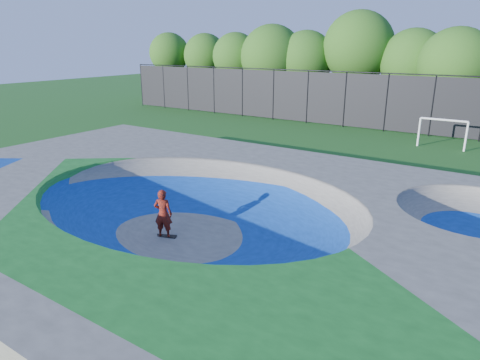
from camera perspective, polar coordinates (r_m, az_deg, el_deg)
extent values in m
plane|color=#195116|center=(13.88, -6.07, -7.66)|extent=(120.00, 120.00, 0.00)
cube|color=gray|center=(13.57, -6.17, -4.80)|extent=(22.00, 14.00, 1.50)
imported|color=red|center=(13.74, -10.21, -4.45)|extent=(0.69, 0.58, 1.61)
cube|color=black|center=(14.05, -10.04, -7.40)|extent=(0.80, 0.53, 0.05)
cylinder|color=white|center=(28.07, 22.76, 5.93)|extent=(0.12, 0.12, 1.71)
cylinder|color=white|center=(27.72, 27.92, 5.11)|extent=(0.12, 0.12, 1.71)
cylinder|color=white|center=(27.73, 25.56, 7.24)|extent=(2.56, 0.12, 0.12)
cylinder|color=black|center=(44.51, -12.99, 12.21)|extent=(0.09, 0.09, 4.00)
cylinder|color=black|center=(42.40, -10.12, 12.13)|extent=(0.09, 0.09, 4.00)
cylinder|color=black|center=(40.40, -6.96, 12.01)|extent=(0.09, 0.09, 4.00)
cylinder|color=black|center=(38.53, -3.48, 11.83)|extent=(0.09, 0.09, 4.00)
cylinder|color=black|center=(36.80, 0.33, 11.59)|extent=(0.09, 0.09, 4.00)
cylinder|color=black|center=(35.25, 4.48, 11.26)|extent=(0.09, 0.09, 4.00)
cylinder|color=black|center=(33.90, 8.98, 10.85)|extent=(0.09, 0.09, 4.00)
cylinder|color=black|center=(32.76, 13.81, 10.33)|extent=(0.09, 0.09, 4.00)
cylinder|color=black|center=(31.87, 18.93, 9.70)|extent=(0.09, 0.09, 4.00)
cylinder|color=black|center=(31.24, 24.28, 8.96)|extent=(0.09, 0.09, 4.00)
cube|color=black|center=(31.87, 18.93, 9.70)|extent=(48.00, 0.03, 3.80)
cylinder|color=black|center=(31.69, 19.30, 13.27)|extent=(48.00, 0.08, 0.08)
cylinder|color=#422C21|center=(47.37, -9.20, 12.41)|extent=(0.44, 0.44, 3.47)
sphere|color=#265616|center=(47.19, -9.40, 16.38)|extent=(4.12, 4.12, 4.12)
cylinder|color=#422C21|center=(45.45, -4.57, 12.19)|extent=(0.44, 0.44, 3.19)
sphere|color=#265616|center=(45.26, -4.67, 16.24)|extent=(4.32, 4.32, 4.32)
cylinder|color=#422C21|center=(41.84, -0.58, 11.77)|extent=(0.44, 0.44, 3.20)
sphere|color=#265616|center=(41.63, -0.60, 16.19)|extent=(4.33, 4.33, 4.33)
cylinder|color=#422C21|center=(39.80, 4.13, 11.13)|extent=(0.44, 0.44, 2.79)
sphere|color=#265616|center=(39.55, 4.24, 16.11)|extent=(5.51, 5.51, 5.51)
cylinder|color=#422C21|center=(39.08, 8.56, 10.95)|extent=(0.44, 0.44, 2.92)
sphere|color=#265616|center=(38.84, 8.78, 15.71)|extent=(4.76, 4.76, 4.76)
cylinder|color=#422C21|center=(38.12, 15.01, 10.88)|extent=(0.44, 0.44, 3.56)
sphere|color=#265616|center=(37.89, 15.50, 16.78)|extent=(5.73, 5.73, 5.73)
cylinder|color=#422C21|center=(37.10, 21.48, 9.48)|extent=(0.44, 0.44, 2.77)
sphere|color=#265616|center=(36.85, 22.06, 14.47)|extent=(4.97, 4.97, 4.97)
cylinder|color=#422C21|center=(35.01, 26.01, 8.38)|extent=(0.44, 0.44, 2.63)
sphere|color=#265616|center=(34.74, 26.74, 13.63)|extent=(5.13, 5.13, 5.13)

